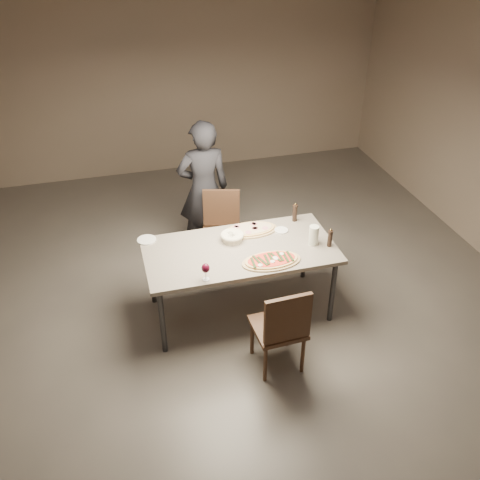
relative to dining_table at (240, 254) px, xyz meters
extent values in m
plane|color=#5C564F|center=(0.00, 0.00, -0.69)|extent=(7.00, 7.00, 0.00)
plane|color=silver|center=(0.00, 0.00, 2.11)|extent=(7.00, 7.00, 0.00)
plane|color=gray|center=(0.00, 3.50, 0.71)|extent=(6.00, 0.00, 6.00)
cube|color=gray|center=(0.00, 0.00, 0.04)|extent=(1.80, 0.90, 0.04)
cylinder|color=#333335|center=(-0.82, -0.37, -0.34)|extent=(0.05, 0.05, 0.71)
cylinder|color=#333335|center=(0.82, -0.37, -0.34)|extent=(0.05, 0.05, 0.71)
cylinder|color=#333335|center=(-0.82, 0.37, -0.34)|extent=(0.05, 0.05, 0.71)
cylinder|color=#333335|center=(0.82, 0.37, -0.34)|extent=(0.05, 0.05, 0.71)
ellipsoid|color=white|center=(0.21, -0.32, 0.10)|extent=(0.05, 0.05, 0.01)
ellipsoid|color=white|center=(0.09, -0.35, 0.10)|extent=(0.05, 0.05, 0.01)
ellipsoid|color=white|center=(0.26, -0.29, 0.10)|extent=(0.05, 0.05, 0.01)
ellipsoid|color=white|center=(0.26, -0.27, 0.10)|extent=(0.05, 0.05, 0.01)
ellipsoid|color=white|center=(0.33, -0.23, 0.10)|extent=(0.05, 0.05, 0.01)
cube|color=#223516|center=(0.04, -0.30, 0.09)|extent=(0.03, 0.16, 0.01)
cube|color=#223516|center=(0.09, -0.27, 0.09)|extent=(0.05, 0.16, 0.01)
cube|color=#223516|center=(0.13, -0.30, 0.09)|extent=(0.07, 0.16, 0.01)
cube|color=#223516|center=(0.17, -0.28, 0.09)|extent=(0.03, 0.16, 0.01)
cube|color=#223516|center=(0.22, -0.27, 0.09)|extent=(0.02, 0.16, 0.01)
cube|color=#223516|center=(0.26, -0.27, 0.09)|extent=(0.07, 0.16, 0.01)
cube|color=#223516|center=(0.31, -0.26, 0.09)|extent=(0.03, 0.16, 0.01)
cube|color=#223516|center=(0.35, -0.29, 0.09)|extent=(0.03, 0.16, 0.01)
cube|color=#223516|center=(0.39, -0.28, 0.09)|extent=(0.02, 0.16, 0.01)
cylinder|color=#D9858C|center=(0.07, 0.35, 0.09)|extent=(0.06, 0.06, 0.00)
cylinder|color=#D9858C|center=(0.23, 0.27, 0.09)|extent=(0.06, 0.06, 0.00)
cylinder|color=#D9858C|center=(0.23, 0.35, 0.09)|extent=(0.06, 0.06, 0.00)
cylinder|color=#D9858C|center=(0.05, 0.33, 0.09)|extent=(0.06, 0.06, 0.00)
cylinder|color=#D9858C|center=(0.14, 0.21, 0.09)|extent=(0.06, 0.06, 0.00)
cylinder|color=#D9858C|center=(0.25, 0.35, 0.09)|extent=(0.06, 0.06, 0.00)
cylinder|color=#D9858C|center=(0.23, 0.26, 0.09)|extent=(0.06, 0.06, 0.00)
cylinder|color=#D9858C|center=(0.32, 0.24, 0.09)|extent=(0.06, 0.06, 0.00)
cylinder|color=beige|center=(-0.03, 0.16, 0.09)|extent=(0.19, 0.19, 0.07)
torus|color=beige|center=(-0.03, 0.16, 0.12)|extent=(0.22, 0.22, 0.03)
cube|color=#A07240|center=(-0.01, 0.16, 0.11)|extent=(0.07, 0.06, 0.04)
cube|color=#A07240|center=(-0.05, 0.18, 0.11)|extent=(0.06, 0.07, 0.04)
cube|color=#A07240|center=(-0.05, 0.13, 0.11)|extent=(0.08, 0.07, 0.04)
cylinder|color=white|center=(0.48, 0.20, 0.06)|extent=(0.13, 0.13, 0.02)
cylinder|color=#B7BB44|center=(0.48, 0.20, 0.07)|extent=(0.09, 0.09, 0.00)
cylinder|color=black|center=(0.67, 0.35, 0.14)|extent=(0.05, 0.05, 0.16)
cylinder|color=black|center=(0.67, 0.35, 0.23)|extent=(0.05, 0.05, 0.02)
sphere|color=gold|center=(0.67, 0.35, 0.25)|extent=(0.02, 0.02, 0.02)
cylinder|color=black|center=(0.83, -0.17, 0.13)|extent=(0.04, 0.04, 0.15)
cylinder|color=black|center=(0.83, -0.17, 0.22)|extent=(0.05, 0.05, 0.02)
sphere|color=gold|center=(0.83, -0.17, 0.24)|extent=(0.02, 0.02, 0.02)
cylinder|color=silver|center=(0.69, -0.10, 0.15)|extent=(0.09, 0.09, 0.19)
cylinder|color=silver|center=(-0.41, -0.38, 0.06)|extent=(0.06, 0.06, 0.01)
cylinder|color=silver|center=(-0.41, -0.38, 0.10)|extent=(0.01, 0.01, 0.08)
ellipsoid|color=#490A1D|center=(-0.41, -0.38, 0.18)|extent=(0.07, 0.07, 0.09)
cylinder|color=white|center=(-0.83, 0.38, 0.06)|extent=(0.18, 0.18, 0.01)
cube|color=#40291B|center=(0.13, -0.78, -0.28)|extent=(0.44, 0.44, 0.04)
cylinder|color=#40291B|center=(-0.04, -0.96, -0.50)|extent=(0.03, 0.03, 0.39)
cylinder|color=#40291B|center=(0.31, -0.94, -0.50)|extent=(0.03, 0.03, 0.39)
cylinder|color=#40291B|center=(-0.05, -0.61, -0.50)|extent=(0.03, 0.03, 0.39)
cylinder|color=#40291B|center=(0.29, -0.59, -0.50)|extent=(0.03, 0.03, 0.39)
cube|color=#40291B|center=(0.14, -0.97, -0.02)|extent=(0.40, 0.06, 0.44)
cube|color=#40291B|center=(0.00, 0.77, -0.28)|extent=(0.51, 0.51, 0.04)
cylinder|color=#40291B|center=(0.21, 0.89, -0.50)|extent=(0.03, 0.03, 0.39)
cylinder|color=#40291B|center=(-0.12, 0.98, -0.50)|extent=(0.03, 0.03, 0.39)
cylinder|color=#40291B|center=(0.12, 0.56, -0.50)|extent=(0.03, 0.03, 0.39)
cylinder|color=#40291B|center=(-0.21, 0.65, -0.50)|extent=(0.03, 0.03, 0.39)
cube|color=#40291B|center=(0.05, 0.95, -0.03)|extent=(0.40, 0.14, 0.44)
imported|color=black|center=(-0.10, 1.18, 0.11)|extent=(0.59, 0.39, 1.60)
camera|label=1|loc=(-1.10, -4.02, 2.86)|focal=40.00mm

